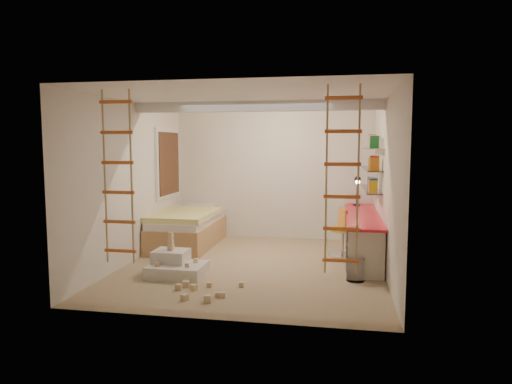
% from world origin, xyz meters
% --- Properties ---
extents(floor, '(4.50, 4.50, 0.00)m').
position_xyz_m(floor, '(0.00, 0.00, 0.00)').
color(floor, tan).
rests_on(floor, ground).
extents(ceiling_beam, '(4.00, 0.18, 0.16)m').
position_xyz_m(ceiling_beam, '(0.00, 0.30, 2.52)').
color(ceiling_beam, white).
rests_on(ceiling_beam, ceiling).
extents(window_frame, '(0.06, 1.15, 1.35)m').
position_xyz_m(window_frame, '(-1.97, 1.50, 1.55)').
color(window_frame, white).
rests_on(window_frame, wall_left).
extents(window_blind, '(0.02, 1.00, 1.20)m').
position_xyz_m(window_blind, '(-1.93, 1.50, 1.55)').
color(window_blind, '#4C2D1E').
rests_on(window_blind, window_frame).
extents(rope_ladder_left, '(0.41, 0.04, 2.13)m').
position_xyz_m(rope_ladder_left, '(-1.35, -1.75, 1.52)').
color(rope_ladder_left, '#CB5B22').
rests_on(rope_ladder_left, ceiling).
extents(rope_ladder_right, '(0.41, 0.04, 2.13)m').
position_xyz_m(rope_ladder_right, '(1.35, -1.75, 1.52)').
color(rope_ladder_right, '#D05423').
rests_on(rope_ladder_right, ceiling).
extents(waste_bin, '(0.26, 0.26, 0.32)m').
position_xyz_m(waste_bin, '(1.57, -0.51, 0.16)').
color(waste_bin, white).
rests_on(waste_bin, floor).
extents(desk, '(0.56, 2.80, 0.75)m').
position_xyz_m(desk, '(1.72, 0.86, 0.40)').
color(desk, red).
rests_on(desk, floor).
extents(shelves, '(0.25, 1.80, 0.71)m').
position_xyz_m(shelves, '(1.87, 1.13, 1.50)').
color(shelves, white).
rests_on(shelves, wall_right).
extents(bed, '(1.02, 2.00, 0.69)m').
position_xyz_m(bed, '(-1.48, 1.23, 0.33)').
color(bed, '#AD7F51').
rests_on(bed, floor).
extents(task_lamp, '(0.14, 0.36, 0.57)m').
position_xyz_m(task_lamp, '(1.67, 1.82, 1.14)').
color(task_lamp, black).
rests_on(task_lamp, desk).
extents(swivel_chair, '(0.63, 0.63, 0.82)m').
position_xyz_m(swivel_chair, '(1.40, 0.87, 0.30)').
color(swivel_chair, gold).
rests_on(swivel_chair, floor).
extents(play_platform, '(0.82, 0.64, 0.36)m').
position_xyz_m(play_platform, '(-1.02, -0.70, 0.14)').
color(play_platform, silver).
rests_on(play_platform, floor).
extents(toy_blocks, '(1.33, 1.18, 0.63)m').
position_xyz_m(toy_blocks, '(-0.64, -1.12, 0.17)').
color(toy_blocks, '#CCB284').
rests_on(toy_blocks, floor).
extents(books, '(0.14, 0.58, 0.92)m').
position_xyz_m(books, '(1.87, 1.13, 1.60)').
color(books, yellow).
rests_on(books, shelves).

